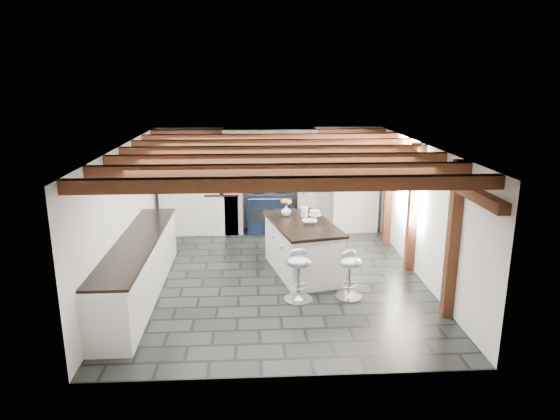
{
  "coord_description": "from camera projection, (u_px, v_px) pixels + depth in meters",
  "views": [
    {
      "loc": [
        -0.38,
        -8.1,
        3.39
      ],
      "look_at": [
        0.1,
        0.4,
        1.1
      ],
      "focal_mm": 32.0,
      "sensor_mm": 36.0,
      "label": 1
    }
  ],
  "objects": [
    {
      "name": "kitchen_island",
      "position": [
        302.0,
        247.0,
        8.81
      ],
      "size": [
        1.35,
        2.03,
        1.23
      ],
      "rotation": [
        0.0,
        0.0,
        0.22
      ],
      "color": "white",
      "rests_on": "ground"
    },
    {
      "name": "bar_stool_near",
      "position": [
        349.0,
        269.0,
        7.77
      ],
      "size": [
        0.48,
        0.48,
        0.77
      ],
      "rotation": [
        0.0,
        0.0,
        0.35
      ],
      "color": "silver",
      "rests_on": "ground"
    },
    {
      "name": "ground",
      "position": [
        276.0,
        277.0,
        8.71
      ],
      "size": [
        6.0,
        6.0,
        0.0
      ],
      "primitive_type": "plane",
      "color": "black",
      "rests_on": "ground"
    },
    {
      "name": "room_shell",
      "position": [
        241.0,
        199.0,
        9.76
      ],
      "size": [
        6.0,
        6.03,
        6.0
      ],
      "color": "white",
      "rests_on": "ground"
    },
    {
      "name": "bar_stool_far",
      "position": [
        298.0,
        269.0,
        7.67
      ],
      "size": [
        0.51,
        0.51,
        0.83
      ],
      "rotation": [
        0.0,
        0.0,
        0.3
      ],
      "color": "silver",
      "rests_on": "ground"
    },
    {
      "name": "range_cooker",
      "position": [
        270.0,
        211.0,
        11.17
      ],
      "size": [
        1.0,
        0.63,
        0.99
      ],
      "color": "black",
      "rests_on": "ground"
    }
  ]
}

